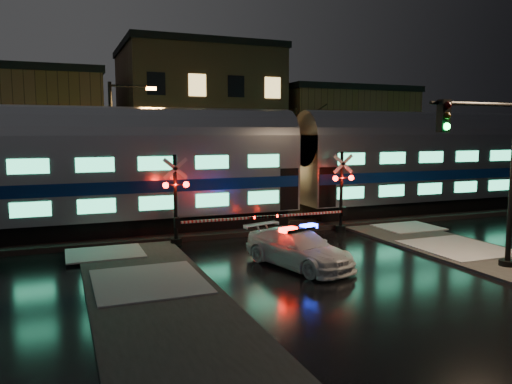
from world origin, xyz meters
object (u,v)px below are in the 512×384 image
police_car (298,248)px  crossing_signal_left (184,208)px  streetlight (117,143)px  crossing_signal_right (336,199)px  traffic_light (492,178)px

police_car → crossing_signal_left: bearing=105.3°
police_car → streetlight: 13.37m
crossing_signal_left → streetlight: (-2.08, 6.70, 2.75)m
police_car → crossing_signal_right: crossing_signal_right is taller
crossing_signal_right → traffic_light: size_ratio=0.90×
crossing_signal_right → traffic_light: bearing=-80.2°
police_car → traffic_light: 7.28m
traffic_light → crossing_signal_right: bearing=105.7°
crossing_signal_left → traffic_light: (9.10, -8.20, 1.72)m
police_car → crossing_signal_left: (-3.11, 5.05, 0.96)m
police_car → traffic_light: size_ratio=0.80×
crossing_signal_right → crossing_signal_left: bearing=-180.0°
traffic_light → crossing_signal_left: bearing=143.9°
traffic_light → streetlight: bearing=132.8°
streetlight → crossing_signal_right: bearing=-34.4°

